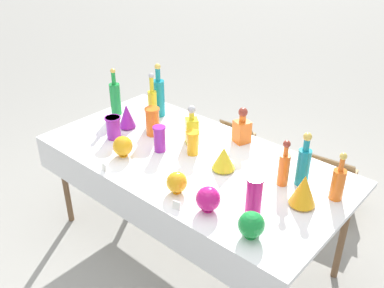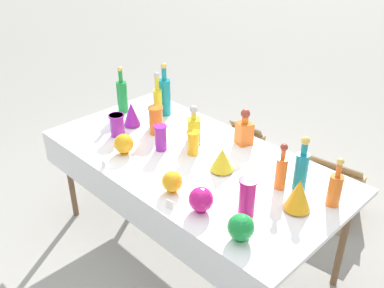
{
  "view_description": "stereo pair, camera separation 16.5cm",
  "coord_description": "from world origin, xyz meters",
  "px_view_note": "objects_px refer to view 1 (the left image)",
  "views": [
    {
      "loc": [
        1.57,
        -1.79,
        2.2
      ],
      "look_at": [
        0.0,
        0.0,
        0.86
      ],
      "focal_mm": 40.0,
      "sensor_mm": 36.0,
      "label": 1
    },
    {
      "loc": [
        1.69,
        -1.67,
        2.2
      ],
      "look_at": [
        0.0,
        0.0,
        0.86
      ],
      "focal_mm": 40.0,
      "sensor_mm": 36.0,
      "label": 2
    }
  ],
  "objects_px": {
    "tall_bottle_4": "(159,96)",
    "square_decanter_0": "(242,128)",
    "square_decanter_1": "(192,128)",
    "round_bowl_2": "(208,199)",
    "slender_vase_3": "(160,138)",
    "fluted_vase_0": "(224,158)",
    "fluted_vase_2": "(304,190)",
    "tall_bottle_3": "(284,167)",
    "slender_vase_1": "(153,121)",
    "tall_bottle_5": "(338,182)",
    "fluted_vase_1": "(127,116)",
    "slender_vase_4": "(254,194)",
    "round_bowl_1": "(177,182)",
    "cardboard_box_behind_left": "(229,146)",
    "slender_vase_2": "(193,142)",
    "round_bowl_3": "(251,225)",
    "tall_bottle_1": "(153,103)",
    "slender_vase_0": "(113,127)",
    "tall_bottle_0": "(304,164)",
    "round_bowl_0": "(123,146)",
    "cardboard_box_behind_right": "(316,188)"
  },
  "relations": [
    {
      "from": "tall_bottle_4",
      "to": "square_decanter_0",
      "type": "height_order",
      "value": "tall_bottle_4"
    },
    {
      "from": "square_decanter_1",
      "to": "round_bowl_2",
      "type": "bearing_deg",
      "value": -41.89
    },
    {
      "from": "square_decanter_1",
      "to": "round_bowl_2",
      "type": "height_order",
      "value": "square_decanter_1"
    },
    {
      "from": "slender_vase_3",
      "to": "fluted_vase_0",
      "type": "distance_m",
      "value": 0.47
    },
    {
      "from": "fluted_vase_2",
      "to": "tall_bottle_3",
      "type": "bearing_deg",
      "value": 150.47
    },
    {
      "from": "tall_bottle_3",
      "to": "slender_vase_1",
      "type": "height_order",
      "value": "tall_bottle_3"
    },
    {
      "from": "tall_bottle_5",
      "to": "fluted_vase_1",
      "type": "distance_m",
      "value": 1.54
    },
    {
      "from": "slender_vase_4",
      "to": "fluted_vase_1",
      "type": "bearing_deg",
      "value": 170.59
    },
    {
      "from": "round_bowl_1",
      "to": "cardboard_box_behind_left",
      "type": "xyz_separation_m",
      "value": [
        -0.73,
        1.52,
        -0.69
      ]
    },
    {
      "from": "square_decanter_1",
      "to": "cardboard_box_behind_left",
      "type": "bearing_deg",
      "value": 111.95
    },
    {
      "from": "fluted_vase_1",
      "to": "round_bowl_1",
      "type": "height_order",
      "value": "fluted_vase_1"
    },
    {
      "from": "slender_vase_2",
      "to": "round_bowl_3",
      "type": "height_order",
      "value": "slender_vase_2"
    },
    {
      "from": "square_decanter_1",
      "to": "slender_vase_3",
      "type": "xyz_separation_m",
      "value": [
        -0.09,
        -0.22,
        -0.02
      ]
    },
    {
      "from": "square_decanter_0",
      "to": "fluted_vase_2",
      "type": "xyz_separation_m",
      "value": [
        0.67,
        -0.36,
        -0.0
      ]
    },
    {
      "from": "tall_bottle_5",
      "to": "round_bowl_2",
      "type": "height_order",
      "value": "tall_bottle_5"
    },
    {
      "from": "tall_bottle_1",
      "to": "tall_bottle_5",
      "type": "xyz_separation_m",
      "value": [
        1.46,
        -0.0,
        -0.04
      ]
    },
    {
      "from": "square_decanter_0",
      "to": "slender_vase_0",
      "type": "xyz_separation_m",
      "value": [
        -0.7,
        -0.55,
        -0.02
      ]
    },
    {
      "from": "tall_bottle_0",
      "to": "tall_bottle_3",
      "type": "height_order",
      "value": "tall_bottle_0"
    },
    {
      "from": "slender_vase_0",
      "to": "cardboard_box_behind_left",
      "type": "xyz_separation_m",
      "value": [
        0.04,
        1.34,
        -0.71
      ]
    },
    {
      "from": "square_decanter_1",
      "to": "round_bowl_1",
      "type": "bearing_deg",
      "value": -56.85
    },
    {
      "from": "slender_vase_1",
      "to": "fluted_vase_0",
      "type": "xyz_separation_m",
      "value": [
        0.66,
        -0.04,
        -0.03
      ]
    },
    {
      "from": "fluted_vase_0",
      "to": "round_bowl_0",
      "type": "xyz_separation_m",
      "value": [
        -0.59,
        -0.3,
        -0.01
      ]
    },
    {
      "from": "tall_bottle_5",
      "to": "slender_vase_1",
      "type": "xyz_separation_m",
      "value": [
        -1.31,
        -0.14,
        -0.0
      ]
    },
    {
      "from": "round_bowl_3",
      "to": "fluted_vase_2",
      "type": "bearing_deg",
      "value": 80.55
    },
    {
      "from": "slender_vase_3",
      "to": "round_bowl_0",
      "type": "bearing_deg",
      "value": -123.05
    },
    {
      "from": "tall_bottle_0",
      "to": "fluted_vase_1",
      "type": "distance_m",
      "value": 1.33
    },
    {
      "from": "square_decanter_0",
      "to": "slender_vase_2",
      "type": "height_order",
      "value": "square_decanter_0"
    },
    {
      "from": "slender_vase_1",
      "to": "fluted_vase_1",
      "type": "xyz_separation_m",
      "value": [
        -0.22,
        -0.05,
        -0.01
      ]
    },
    {
      "from": "tall_bottle_5",
      "to": "fluted_vase_1",
      "type": "bearing_deg",
      "value": -172.8
    },
    {
      "from": "tall_bottle_5",
      "to": "square_decanter_1",
      "type": "relative_size",
      "value": 1.06
    },
    {
      "from": "slender_vase_4",
      "to": "cardboard_box_behind_left",
      "type": "bearing_deg",
      "value": 130.12
    },
    {
      "from": "tall_bottle_3",
      "to": "cardboard_box_behind_right",
      "type": "height_order",
      "value": "tall_bottle_3"
    },
    {
      "from": "tall_bottle_0",
      "to": "slender_vase_2",
      "type": "distance_m",
      "value": 0.73
    },
    {
      "from": "tall_bottle_0",
      "to": "square_decanter_1",
      "type": "xyz_separation_m",
      "value": [
        -0.81,
        -0.05,
        -0.03
      ]
    },
    {
      "from": "tall_bottle_0",
      "to": "slender_vase_2",
      "type": "xyz_separation_m",
      "value": [
        -0.7,
        -0.16,
        -0.05
      ]
    },
    {
      "from": "tall_bottle_0",
      "to": "cardboard_box_behind_left",
      "type": "relative_size",
      "value": 0.8
    },
    {
      "from": "fluted_vase_1",
      "to": "fluted_vase_2",
      "type": "height_order",
      "value": "fluted_vase_2"
    },
    {
      "from": "slender_vase_1",
      "to": "square_decanter_0",
      "type": "bearing_deg",
      "value": 31.43
    },
    {
      "from": "fluted_vase_1",
      "to": "tall_bottle_5",
      "type": "bearing_deg",
      "value": 7.2
    },
    {
      "from": "slender_vase_0",
      "to": "slender_vase_4",
      "type": "height_order",
      "value": "slender_vase_4"
    },
    {
      "from": "tall_bottle_0",
      "to": "round_bowl_2",
      "type": "bearing_deg",
      "value": -114.49
    },
    {
      "from": "round_bowl_3",
      "to": "tall_bottle_1",
      "type": "bearing_deg",
      "value": 155.82
    },
    {
      "from": "round_bowl_2",
      "to": "cardboard_box_behind_left",
      "type": "distance_m",
      "value": 1.94
    },
    {
      "from": "tall_bottle_0",
      "to": "fluted_vase_2",
      "type": "bearing_deg",
      "value": -60.12
    },
    {
      "from": "slender_vase_3",
      "to": "cardboard_box_behind_left",
      "type": "bearing_deg",
      "value": 104.72
    },
    {
      "from": "tall_bottle_3",
      "to": "fluted_vase_2",
      "type": "distance_m",
      "value": 0.21
    },
    {
      "from": "tall_bottle_5",
      "to": "fluted_vase_2",
      "type": "xyz_separation_m",
      "value": [
        -0.11,
        -0.18,
        -0.01
      ]
    },
    {
      "from": "slender_vase_3",
      "to": "cardboard_box_behind_right",
      "type": "relative_size",
      "value": 0.32
    },
    {
      "from": "cardboard_box_behind_left",
      "to": "square_decanter_0",
      "type": "bearing_deg",
      "value": -49.98
    },
    {
      "from": "slender_vase_4",
      "to": "fluted_vase_0",
      "type": "distance_m",
      "value": 0.43
    }
  ]
}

